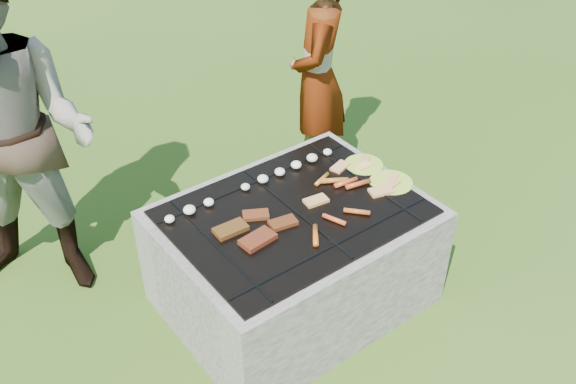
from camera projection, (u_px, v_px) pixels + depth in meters
name	position (u px, v px, depth m)	size (l,w,h in m)	color
lawn	(293.00, 298.00, 3.55)	(60.00, 60.00, 0.00)	#234210
fire_pit	(294.00, 260.00, 3.39)	(1.30, 1.00, 0.62)	#A9A196
mushrooms	(259.00, 181.00, 3.37)	(1.05, 0.06, 0.04)	white
pork_slabs	(254.00, 229.00, 3.06)	(0.39, 0.28, 0.02)	brown
sausages	(339.00, 197.00, 3.26)	(0.57, 0.44, 0.03)	#BD681F
bread_on_grate	(347.00, 187.00, 3.34)	(0.45, 0.40, 0.02)	tan
plate_far	(364.00, 165.00, 3.53)	(0.25, 0.25, 0.03)	#FFF13C
plate_near	(391.00, 183.00, 3.39)	(0.27, 0.27, 0.03)	yellow
cook	(318.00, 78.00, 4.05)	(0.56, 0.37, 1.53)	gray
bystander	(11.00, 143.00, 3.13)	(0.89, 0.70, 1.84)	#A19586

